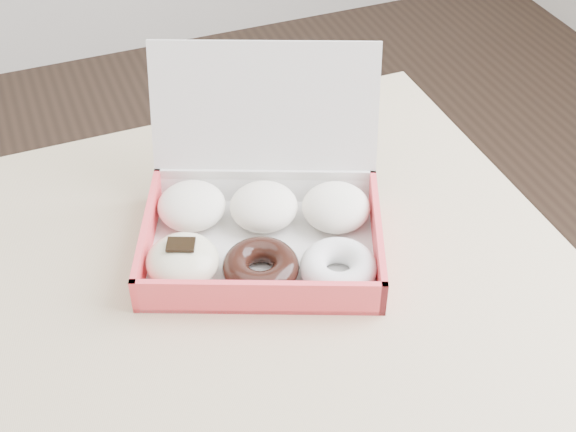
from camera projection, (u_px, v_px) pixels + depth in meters
name	position (u px, v px, depth m)	size (l,w,h in m)	color
table	(108.00, 383.00, 0.96)	(1.20, 0.80, 0.75)	tan
donut_box	(260.00, 221.00, 1.01)	(0.38, 0.36, 0.21)	silver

